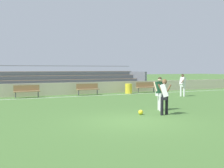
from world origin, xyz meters
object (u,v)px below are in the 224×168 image
object	(u,v)px
bleacher_stand	(57,81)
player_white_on_ball	(183,83)
soccer_ball	(141,112)
bench_far_left	(146,86)
bench_near_wall_gap	(27,90)
trash_bin	(129,89)
player_white_pressing_high	(164,94)
player_dark_trailing_run	(160,91)
bench_centre_sideline	(88,88)

from	to	relation	value
bleacher_stand	player_white_on_ball	distance (m)	10.63
soccer_ball	bench_far_left	bearing A→B (deg)	56.33
bench_near_wall_gap	trash_bin	world-z (taller)	bench_near_wall_gap
player_white_pressing_high	player_dark_trailing_run	bearing A→B (deg)	63.14
bench_near_wall_gap	player_white_on_ball	bearing A→B (deg)	-20.85
bench_near_wall_gap	player_dark_trailing_run	bearing A→B (deg)	-61.52
bench_near_wall_gap	bench_far_left	bearing A→B (deg)	0.00
player_dark_trailing_run	player_white_on_ball	world-z (taller)	player_white_on_ball
trash_bin	bench_far_left	bearing A→B (deg)	7.26
trash_bin	soccer_ball	distance (m)	10.75
trash_bin	player_white_on_ball	world-z (taller)	player_white_on_ball
trash_bin	player_white_pressing_high	world-z (taller)	player_white_pressing_high
bench_far_left	player_white_on_ball	world-z (taller)	player_white_on_ball
player_dark_trailing_run	player_white_on_ball	distance (m)	7.64
bench_far_left	bench_centre_sideline	world-z (taller)	same
player_dark_trailing_run	player_white_pressing_high	bearing A→B (deg)	-116.86
player_dark_trailing_run	bench_far_left	bearing A→B (deg)	61.21
player_dark_trailing_run	soccer_ball	xyz separation A→B (m)	(-1.54, -0.71, -0.87)
bench_near_wall_gap	player_white_pressing_high	bearing A→B (deg)	-67.23
bench_far_left	player_white_pressing_high	size ratio (longest dim) A/B	1.12
bench_near_wall_gap	soccer_ball	distance (m)	10.46
bench_far_left	player_white_on_ball	bearing A→B (deg)	-80.76
player_white_pressing_high	trash_bin	bearing A→B (deg)	69.33
player_white_pressing_high	player_white_on_ball	xyz separation A→B (m)	(6.31, 6.31, 0.05)
player_white_on_ball	soccer_ball	bearing A→B (deg)	-141.25
bench_centre_sideline	player_dark_trailing_run	distance (m)	9.18
bench_centre_sideline	trash_bin	world-z (taller)	bench_centre_sideline
bleacher_stand	bench_centre_sideline	distance (m)	3.77
bleacher_stand	player_dark_trailing_run	bearing A→B (deg)	-81.64
player_white_on_ball	soccer_ball	distance (m)	9.32
trash_bin	player_dark_trailing_run	xyz separation A→B (m)	(-3.21, -8.93, 0.57)
bench_far_left	trash_bin	bearing A→B (deg)	-172.74
soccer_ball	bench_near_wall_gap	bearing A→B (deg)	109.17
bleacher_stand	trash_bin	distance (m)	6.27
player_white_on_ball	soccer_ball	size ratio (longest dim) A/B	7.60
bench_far_left	player_dark_trailing_run	size ratio (longest dim) A/B	1.09
bench_centre_sideline	player_white_on_ball	size ratio (longest dim) A/B	1.08
player_dark_trailing_run	bench_centre_sideline	bearing A→B (deg)	92.12
bench_centre_sideline	soccer_ball	distance (m)	9.95
player_white_pressing_high	soccer_ball	distance (m)	1.35
bleacher_stand	bench_far_left	world-z (taller)	bleacher_stand
bench_centre_sideline	soccer_ball	xyz separation A→B (m)	(-1.20, -9.87, -0.44)
bench_near_wall_gap	player_white_on_ball	distance (m)	11.42
player_dark_trailing_run	trash_bin	bearing A→B (deg)	70.22
bench_near_wall_gap	bench_centre_sideline	bearing A→B (deg)	0.00
bench_centre_sideline	soccer_ball	bearing A→B (deg)	-96.93
bench_centre_sideline	player_white_on_ball	xyz separation A→B (m)	(6.03, -4.06, 0.45)
bench_centre_sideline	player_white_pressing_high	xyz separation A→B (m)	(-0.28, -10.38, 0.40)
bench_near_wall_gap	bench_centre_sideline	distance (m)	4.63
bench_far_left	player_white_pressing_high	world-z (taller)	player_white_pressing_high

